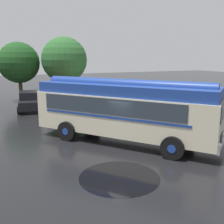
% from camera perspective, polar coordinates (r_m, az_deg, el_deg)
% --- Properties ---
extents(ground_plane, '(120.00, 120.00, 0.00)m').
position_cam_1_polar(ground_plane, '(14.40, 3.25, -6.87)').
color(ground_plane, black).
extents(vintage_bus, '(8.08, 9.49, 3.49)m').
position_cam_1_polar(vintage_bus, '(14.23, 2.57, 0.81)').
color(vintage_bus, beige).
rests_on(vintage_bus, ground).
extents(car_near_left, '(2.38, 4.39, 1.66)m').
position_cam_1_polar(car_near_left, '(24.14, -17.59, 2.34)').
color(car_near_left, black).
rests_on(car_near_left, ground).
extents(car_mid_left, '(2.22, 4.33, 1.66)m').
position_cam_1_polar(car_mid_left, '(24.24, -10.96, 2.72)').
color(car_mid_left, maroon).
rests_on(car_mid_left, ground).
extents(car_mid_right, '(2.15, 4.29, 1.66)m').
position_cam_1_polar(car_mid_right, '(24.82, -4.71, 3.11)').
color(car_mid_right, silver).
rests_on(car_mid_right, ground).
extents(car_far_right, '(2.36, 4.38, 1.66)m').
position_cam_1_polar(car_far_right, '(26.03, 1.35, 3.55)').
color(car_far_right, '#B7BABF').
rests_on(car_far_right, ground).
extents(tree_centre, '(4.23, 4.23, 6.16)m').
position_cam_1_polar(tree_centre, '(29.23, -19.85, 9.91)').
color(tree_centre, '#4C3823').
rests_on(tree_centre, ground).
extents(tree_right_of_centre, '(4.75, 4.75, 6.71)m').
position_cam_1_polar(tree_right_of_centre, '(28.35, -10.46, 11.18)').
color(tree_right_of_centre, '#4C3823').
rests_on(tree_right_of_centre, ground).
extents(puddle_patch, '(3.19, 3.19, 0.01)m').
position_cam_1_polar(puddle_patch, '(10.59, 1.62, -14.01)').
color(puddle_patch, black).
rests_on(puddle_patch, ground).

